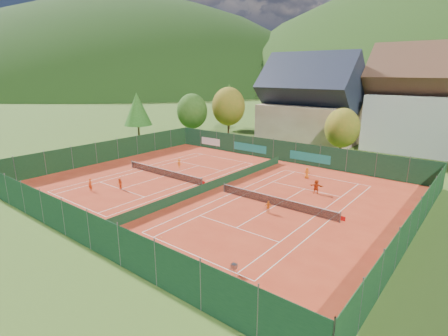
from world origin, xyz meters
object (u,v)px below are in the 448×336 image
(player_left_near, at_px, (90,185))
(player_right_near, at_px, (268,207))
(ball_hopper, at_px, (234,266))
(hotel_block_a, at_px, (440,106))
(player_left_mid, at_px, (120,184))
(player_right_far_a, at_px, (307,173))
(player_right_far_b, at_px, (316,187))
(chalet, at_px, (310,107))
(player_left_far, at_px, (179,163))

(player_left_near, bearing_deg, player_right_near, 9.26)
(ball_hopper, xyz_separation_m, player_right_near, (-3.60, 10.01, 0.04))
(hotel_block_a, relative_size, player_left_mid, 17.00)
(player_right_far_a, xyz_separation_m, player_right_far_b, (3.21, -4.50, 0.10))
(hotel_block_a, bearing_deg, player_left_near, -120.21)
(player_left_mid, height_order, player_right_far_a, player_right_far_a)
(player_left_mid, distance_m, player_right_far_b, 21.39)
(hotel_block_a, bearing_deg, player_right_far_b, -101.93)
(player_left_near, bearing_deg, chalet, 68.71)
(player_right_far_a, bearing_deg, player_left_near, 31.39)
(player_left_near, xyz_separation_m, player_left_mid, (2.13, 2.28, -0.07))
(ball_hopper, bearing_deg, player_left_far, 143.09)
(player_left_near, xyz_separation_m, player_left_far, (0.66, 12.84, -0.12))
(player_left_far, bearing_deg, player_left_near, 74.43)
(hotel_block_a, height_order, player_left_far, hotel_block_a)
(hotel_block_a, distance_m, player_right_far_b, 31.64)
(ball_hopper, relative_size, player_left_near, 0.57)
(player_left_far, xyz_separation_m, player_right_far_a, (15.80, 6.17, 0.10))
(chalet, relative_size, player_left_mid, 12.75)
(hotel_block_a, relative_size, player_left_far, 18.26)
(player_right_near, xyz_separation_m, player_right_far_a, (-1.98, 12.22, 0.09))
(hotel_block_a, bearing_deg, player_right_far_a, -110.45)
(player_left_mid, relative_size, player_right_near, 1.07)
(ball_hopper, xyz_separation_m, player_right_far_a, (-5.59, 22.24, 0.13))
(chalet, xyz_separation_m, player_right_far_b, (12.60, -24.27, -5.83))
(ball_hopper, distance_m, player_right_near, 10.64)
(ball_hopper, bearing_deg, chalet, 109.62)
(player_right_far_b, bearing_deg, player_right_far_a, -71.05)
(player_left_far, bearing_deg, ball_hopper, 130.46)
(player_left_mid, distance_m, player_right_near, 16.93)
(player_left_near, xyz_separation_m, player_right_near, (18.45, 6.79, -0.11))
(player_left_mid, bearing_deg, player_left_near, -129.02)
(player_right_far_a, bearing_deg, player_left_mid, 31.70)
(hotel_block_a, bearing_deg, player_right_near, -101.35)
(chalet, relative_size, player_right_far_a, 11.75)
(player_left_mid, bearing_deg, player_right_far_b, 38.95)
(chalet, xyz_separation_m, player_right_far_a, (9.39, -19.77, -5.94))
(hotel_block_a, bearing_deg, player_left_mid, -119.39)
(chalet, distance_m, player_left_near, 39.87)
(player_right_far_a, bearing_deg, player_right_far_b, 107.80)
(chalet, height_order, player_right_near, chalet)
(chalet, distance_m, player_right_far_a, 22.68)
(chalet, distance_m, player_left_far, 27.40)
(chalet, bearing_deg, player_left_far, -103.88)
(chalet, bearing_deg, player_right_far_b, -62.56)
(ball_hopper, bearing_deg, player_right_far_b, 97.62)
(chalet, xyz_separation_m, player_left_far, (-6.41, -25.95, -6.03))
(hotel_block_a, xyz_separation_m, player_left_far, (-25.41, -31.95, -6.79))
(chalet, height_order, player_left_far, chalet)
(player_left_mid, distance_m, player_right_far_a, 22.04)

